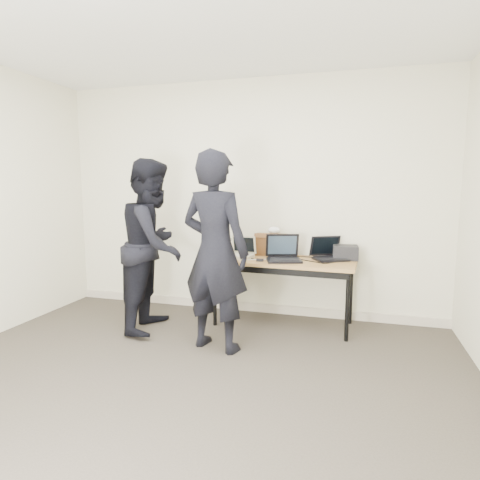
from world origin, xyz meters
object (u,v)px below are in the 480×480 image
at_px(desk, 283,265).
at_px(person_observer, 154,245).
at_px(laptop_center, 283,255).
at_px(leather_satchel, 271,244).
at_px(person_typist, 215,252).
at_px(laptop_beige, 240,253).
at_px(laptop_right, 328,254).
at_px(equipment_box, 345,252).

distance_m(desk, person_observer, 1.39).
xyz_separation_m(laptop_center, person_observer, (-1.30, -0.40, 0.10)).
distance_m(leather_satchel, person_typist, 1.07).
bearing_deg(laptop_center, person_observer, 179.78).
xyz_separation_m(laptop_beige, laptop_right, (0.94, 0.15, 0.01)).
bearing_deg(laptop_center, laptop_right, 5.72).
bearing_deg(laptop_right, person_observer, 170.69).
bearing_deg(laptop_right, desk, 169.38).
distance_m(laptop_right, person_observer, 1.85).
bearing_deg(laptop_right, laptop_beige, 161.13).
bearing_deg(person_observer, leather_satchel, -65.69).
relative_size(laptop_center, leather_satchel, 1.19).
distance_m(laptop_center, laptop_right, 0.49).
bearing_deg(leather_satchel, person_typist, -108.67).
relative_size(laptop_right, equipment_box, 1.71).
xyz_separation_m(desk, equipment_box, (0.63, 0.19, 0.13)).
xyz_separation_m(laptop_beige, leather_satchel, (0.30, 0.23, 0.08)).
height_order(laptop_center, person_observer, person_observer).
xyz_separation_m(laptop_center, laptop_right, (0.45, 0.19, -0.01)).
relative_size(laptop_right, leather_satchel, 1.21).
distance_m(equipment_box, person_observer, 2.03).
xyz_separation_m(equipment_box, person_typist, (-1.12, -0.98, 0.11)).
xyz_separation_m(equipment_box, person_observer, (-1.92, -0.64, 0.09)).
bearing_deg(equipment_box, leather_satchel, 177.48).
height_order(laptop_right, leather_satchel, leather_satchel).
distance_m(desk, laptop_center, 0.13).
relative_size(leather_satchel, equipment_box, 1.42).
distance_m(laptop_right, person_typist, 1.34).
xyz_separation_m(laptop_beige, person_typist, (-0.02, -0.78, 0.14)).
height_order(laptop_center, equipment_box, laptop_center).
distance_m(desk, laptop_beige, 0.49).
height_order(desk, equipment_box, equipment_box).
relative_size(laptop_center, person_observer, 0.24).
bearing_deg(desk, leather_satchel, 131.30).
distance_m(desk, leather_satchel, 0.34).
xyz_separation_m(laptop_center, leather_satchel, (-0.18, 0.28, 0.07)).
relative_size(desk, laptop_beige, 4.75).
distance_m(laptop_center, leather_satchel, 0.34).
height_order(laptop_center, leather_satchel, laptop_center).
bearing_deg(person_typist, person_observer, -10.74).
bearing_deg(laptop_center, laptop_beige, 157.68).
height_order(desk, laptop_center, laptop_center).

